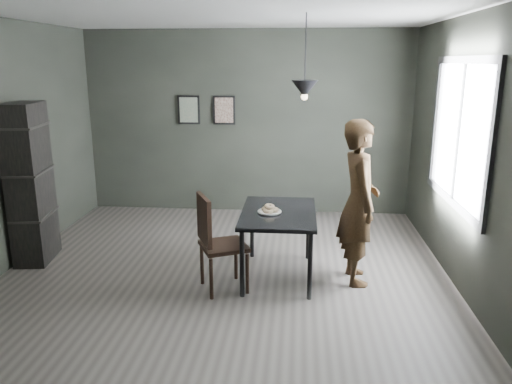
# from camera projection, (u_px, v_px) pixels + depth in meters

# --- Properties ---
(ground) EXTENTS (5.00, 5.00, 0.00)m
(ground) POSITION_uv_depth(u_px,v_px,m) (225.00, 274.00, 5.64)
(ground) COLOR #383430
(ground) RESTS_ON ground
(back_wall) EXTENTS (5.00, 0.10, 2.80)m
(back_wall) POSITION_uv_depth(u_px,v_px,m) (247.00, 123.00, 7.69)
(back_wall) COLOR black
(back_wall) RESTS_ON ground
(ceiling) EXTENTS (5.00, 5.00, 0.02)m
(ceiling) POSITION_uv_depth(u_px,v_px,m) (220.00, 12.00, 4.93)
(ceiling) COLOR silver
(ceiling) RESTS_ON ground
(window_assembly) EXTENTS (0.04, 1.96, 1.56)m
(window_assembly) POSITION_uv_depth(u_px,v_px,m) (459.00, 133.00, 5.22)
(window_assembly) COLOR white
(window_assembly) RESTS_ON ground
(cafe_table) EXTENTS (0.80, 1.20, 0.75)m
(cafe_table) POSITION_uv_depth(u_px,v_px,m) (278.00, 218.00, 5.42)
(cafe_table) COLOR black
(cafe_table) RESTS_ON ground
(white_plate) EXTENTS (0.23, 0.23, 0.01)m
(white_plate) POSITION_uv_depth(u_px,v_px,m) (269.00, 212.00, 5.35)
(white_plate) COLOR white
(white_plate) RESTS_ON cafe_table
(donut_pile) EXTENTS (0.19, 0.19, 0.09)m
(donut_pile) POSITION_uv_depth(u_px,v_px,m) (269.00, 209.00, 5.34)
(donut_pile) COLOR beige
(donut_pile) RESTS_ON white_plate
(woman) EXTENTS (0.49, 0.68, 1.76)m
(woman) POSITION_uv_depth(u_px,v_px,m) (359.00, 202.00, 5.27)
(woman) COLOR black
(woman) RESTS_ON ground
(wood_chair) EXTENTS (0.59, 0.59, 1.03)m
(wood_chair) POSITION_uv_depth(u_px,v_px,m) (215.00, 237.00, 5.10)
(wood_chair) COLOR black
(wood_chair) RESTS_ON ground
(shelf_unit) EXTENTS (0.44, 0.67, 1.88)m
(shelf_unit) POSITION_uv_depth(u_px,v_px,m) (30.00, 184.00, 5.82)
(shelf_unit) COLOR black
(shelf_unit) RESTS_ON ground
(pendant_lamp) EXTENTS (0.28, 0.28, 0.86)m
(pendant_lamp) POSITION_uv_depth(u_px,v_px,m) (305.00, 89.00, 5.15)
(pendant_lamp) COLOR black
(pendant_lamp) RESTS_ON ground
(framed_print_left) EXTENTS (0.34, 0.04, 0.44)m
(framed_print_left) POSITION_uv_depth(u_px,v_px,m) (189.00, 110.00, 7.69)
(framed_print_left) COLOR black
(framed_print_left) RESTS_ON ground
(framed_print_right) EXTENTS (0.34, 0.04, 0.44)m
(framed_print_right) POSITION_uv_depth(u_px,v_px,m) (224.00, 110.00, 7.64)
(framed_print_right) COLOR black
(framed_print_right) RESTS_ON ground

